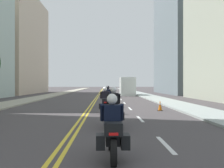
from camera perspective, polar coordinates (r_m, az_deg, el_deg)
The scene contains 14 objects.
ground_plane at distance 48.20m, azimuth -2.70°, elevation -2.14°, with size 264.00×264.00×0.00m, color #443F41.
sidewalk_left at distance 48.93m, azimuth -11.25°, elevation -2.04°, with size 2.70×144.00×0.12m, color #A6A08D.
sidewalk_right at distance 48.57m, azimuth 5.92°, elevation -2.06°, with size 2.70×144.00×0.12m, color #98A19D.
centreline_yellow_inner at distance 48.21m, azimuth -2.84°, elevation -2.14°, with size 0.12×132.00×0.01m, color yellow.
centreline_yellow_outer at distance 48.20m, azimuth -2.56°, elevation -2.14°, with size 0.12×132.00×0.01m, color yellow.
lane_dashes_white at distance 29.26m, azimuth 2.18°, elevation -3.51°, with size 0.14×56.40×0.01m.
building_left_2 at distance 56.50m, azimuth -19.38°, elevation 7.56°, with size 8.43×21.70×18.47m.
building_right_2 at distance 55.59m, azimuth 13.91°, elevation 14.55°, with size 6.59×20.93×31.54m.
motorcycle_0 at distance 6.74m, azimuth 0.05°, elevation -9.90°, with size 0.77×2.14×1.56m.
motorcycle_1 at distance 11.54m, azimuth 0.38°, elevation -5.53°, with size 0.78×2.26×1.68m.
motorcycle_2 at distance 16.68m, azimuth -1.45°, elevation -3.90°, with size 0.78×2.25×1.63m.
motorcycle_3 at distance 21.63m, azimuth -0.85°, elevation -2.98°, with size 0.78×2.27×1.66m.
traffic_cone_0 at distance 18.92m, azimuth 9.84°, elevation -4.37°, with size 0.34×0.34×0.71m.
parked_truck at distance 43.64m, azimuth 3.10°, elevation -0.69°, with size 2.20×6.50×2.80m.
Camera 1 is at (1.20, -0.16, 1.79)m, focal length 44.51 mm.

